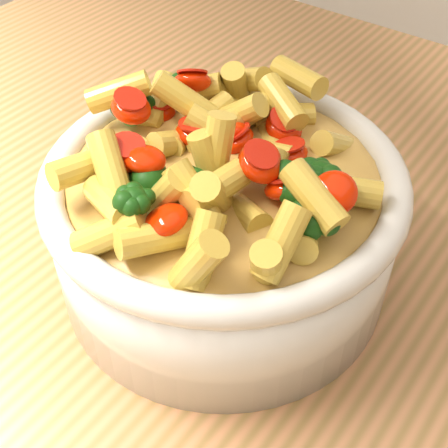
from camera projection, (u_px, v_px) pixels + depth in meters
The scene contains 3 objects.
table at pixel (338, 364), 0.54m from camera, with size 1.20×0.80×0.90m.
serving_bowl at pixel (224, 223), 0.44m from camera, with size 0.25×0.25×0.11m.
pasta_salad at pixel (224, 148), 0.39m from camera, with size 0.19×0.19×0.04m.
Camera 1 is at (0.10, -0.30, 1.25)m, focal length 50.00 mm.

